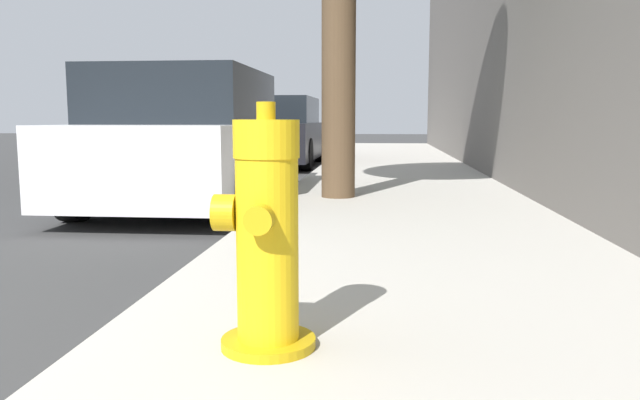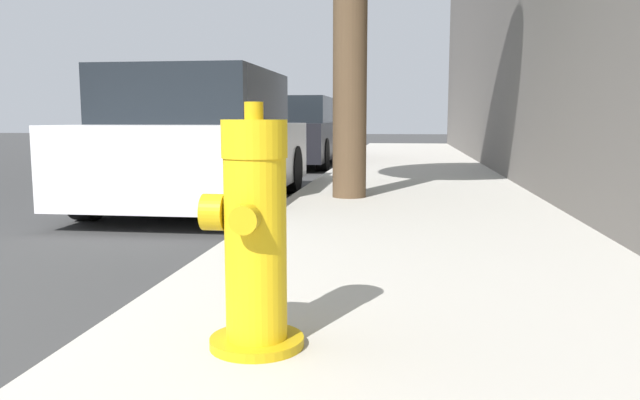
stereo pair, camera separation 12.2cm
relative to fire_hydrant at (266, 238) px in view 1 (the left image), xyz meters
The scene contains 3 objects.
fire_hydrant is the anchor object (origin of this frame).
parked_car_near 5.00m from the fire_hydrant, 110.35° to the left, with size 1.76×3.98×1.50m.
parked_car_mid 10.99m from the fire_hydrant, 99.74° to the left, with size 1.89×4.23×1.42m.
Camera 1 is at (3.08, -1.86, 0.97)m, focal length 35.00 mm.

